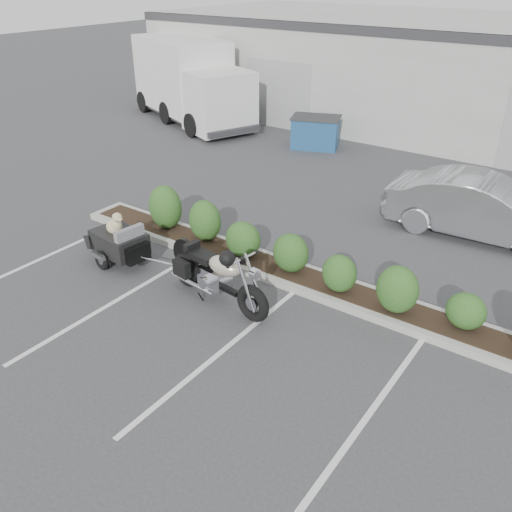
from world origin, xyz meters
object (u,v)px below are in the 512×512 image
Objects in this scene: pet_trailer at (119,241)px; dumpster at (315,132)px; sedan at (483,208)px; motorcycle at (217,276)px; delivery_truck at (191,83)px.

dumpster is at bearing 101.47° from pet_trailer.
pet_trailer is 0.47× the size of sedan.
motorcycle is 14.05m from delivery_truck.
motorcycle is 0.35× the size of delivery_truck.
motorcycle reaches higher than sedan.
sedan reaches higher than dumpster.
pet_trailer is 9.94m from dumpster.
pet_trailer is at bearing -34.45° from delivery_truck.
dumpster is (-3.54, 9.94, -0.03)m from motorcycle.
motorcycle is at bearing -91.30° from dumpster.
pet_trailer is at bearing 130.65° from sedan.
sedan is 2.24× the size of dumpster.
motorcycle is 2.79m from pet_trailer.
sedan is at bearing 68.16° from motorcycle.
sedan is at bearing 51.47° from pet_trailer.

